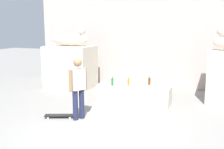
{
  "coord_description": "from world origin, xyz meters",
  "views": [
    {
      "loc": [
        2.35,
        -5.26,
        2.48
      ],
      "look_at": [
        -0.39,
        1.81,
        1.1
      ],
      "focal_mm": 42.21,
      "sensor_mm": 36.0,
      "label": 1
    }
  ],
  "objects": [
    {
      "name": "pedestal_left",
      "position": [
        -3.12,
        4.12,
        0.85
      ],
      "size": [
        1.87,
        1.38,
        1.71
      ],
      "primitive_type": "cube",
      "color": "beige",
      "rests_on": "ground_plane"
    },
    {
      "name": "statue_reclining_left",
      "position": [
        -3.08,
        4.12,
        1.99
      ],
      "size": [
        1.6,
        0.56,
        0.78
      ],
      "rotation": [
        0.0,
        0.0,
        -0.0
      ],
      "color": "beige",
      "rests_on": "pedestal_left"
    },
    {
      "name": "skater",
      "position": [
        -0.96,
        0.79,
        0.92
      ],
      "size": [
        0.35,
        0.48,
        1.67
      ],
      "rotation": [
        0.0,
        0.0,
        4.2
      ],
      "color": "#1E233F",
      "rests_on": "ground_plane"
    },
    {
      "name": "bottle_brown",
      "position": [
        0.44,
        3.07,
        0.71
      ],
      "size": [
        0.08,
        0.08,
        0.28
      ],
      "color": "#593314",
      "rests_on": "ledge_block"
    },
    {
      "name": "ledge_block",
      "position": [
        0.0,
        2.82,
        0.3
      ],
      "size": [
        2.36,
        0.78,
        0.6
      ],
      "primitive_type": "cube",
      "color": "beige",
      "rests_on": "ground_plane"
    },
    {
      "name": "skateboard",
      "position": [
        -1.51,
        0.68,
        0.06
      ],
      "size": [
        0.82,
        0.49,
        0.08
      ],
      "rotation": [
        0.0,
        0.0,
        3.53
      ],
      "color": "black",
      "rests_on": "ground_plane"
    },
    {
      "name": "ground_plane",
      "position": [
        0.0,
        0.0,
        0.0
      ],
      "size": [
        40.0,
        40.0,
        0.0
      ],
      "primitive_type": "plane",
      "color": "gray"
    },
    {
      "name": "bottle_clear",
      "position": [
        0.16,
        2.81,
        0.71
      ],
      "size": [
        0.07,
        0.07,
        0.28
      ],
      "color": "silver",
      "rests_on": "ledge_block"
    },
    {
      "name": "bottle_green",
      "position": [
        -0.64,
        2.51,
        0.72
      ],
      "size": [
        0.07,
        0.07,
        0.3
      ],
      "color": "#1E722D",
      "rests_on": "ledge_block"
    },
    {
      "name": "bottle_orange",
      "position": [
        -0.14,
        2.63,
        0.72
      ],
      "size": [
        0.06,
        0.06,
        0.3
      ],
      "color": "orange",
      "rests_on": "ledge_block"
    },
    {
      "name": "facade_wall",
      "position": [
        0.0,
        5.82,
        3.13
      ],
      "size": [
        10.6,
        0.6,
        6.26
      ],
      "primitive_type": "cube",
      "color": "#B8A9A2",
      "rests_on": "ground_plane"
    }
  ]
}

